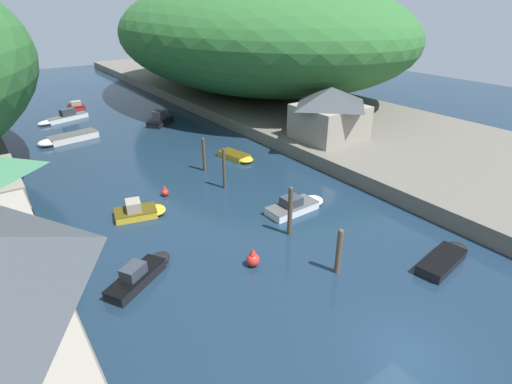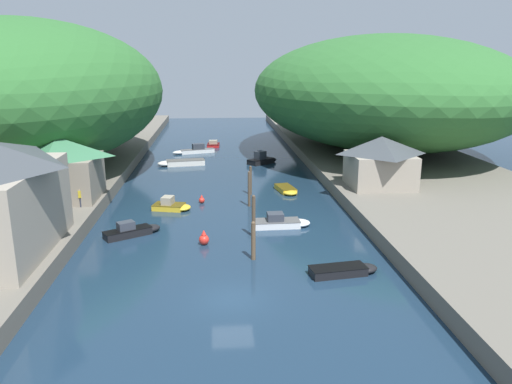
{
  "view_description": "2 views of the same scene",
  "coord_description": "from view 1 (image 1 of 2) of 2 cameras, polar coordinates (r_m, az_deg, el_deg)",
  "views": [
    {
      "loc": [
        -12.66,
        -6.43,
        14.01
      ],
      "look_at": [
        2.34,
        14.75,
        1.39
      ],
      "focal_mm": 28.0,
      "sensor_mm": 36.0,
      "label": 1
    },
    {
      "loc": [
        -0.83,
        -26.92,
        13.73
      ],
      "look_at": [
        2.66,
        14.83,
        2.58
      ],
      "focal_mm": 35.0,
      "sensor_mm": 36.0,
      "label": 2
    }
  ],
  "objects": [
    {
      "name": "right_bank",
      "position": [
        52.22,
        8.37,
        10.82
      ],
      "size": [
        22.0,
        120.0,
        1.28
      ],
      "color": "#666056",
      "rests_on": "ground"
    },
    {
      "name": "mooring_post_fourth",
      "position": [
        32.15,
        -4.58,
        3.4
      ],
      "size": [
        0.25,
        0.25,
        3.46
      ],
      "color": "#4C3D2D",
      "rests_on": "water_surface"
    },
    {
      "name": "mooring_post_nearest",
      "position": [
        22.77,
        11.75,
        -8.25
      ],
      "size": [
        0.32,
        0.32,
        2.84
      ],
      "color": "brown",
      "rests_on": "water_surface"
    },
    {
      "name": "boat_near_quay",
      "position": [
        29.61,
        -16.19,
        -2.61
      ],
      "size": [
        3.86,
        2.55,
        1.25
      ],
      "rotation": [
        0.0,
        0.0,
        4.46
      ],
      "color": "gold",
      "rests_on": "water_surface"
    },
    {
      "name": "person_by_boathouse",
      "position": [
        25.26,
        -30.77,
        -5.84
      ],
      "size": [
        0.28,
        0.41,
        1.69
      ],
      "rotation": [
        0.0,
        0.0,
        1.42
      ],
      "color": "#282D3D",
      "rests_on": "left_bank"
    },
    {
      "name": "mooring_post_second",
      "position": [
        25.7,
        4.89,
        -2.71
      ],
      "size": [
        0.3,
        0.3,
        3.45
      ],
      "color": "#4C3D2D",
      "rests_on": "water_surface"
    },
    {
      "name": "boat_open_rowboat",
      "position": [
        63.23,
        -24.34,
        11.17
      ],
      "size": [
        2.11,
        3.72,
        1.05
      ],
      "rotation": [
        0.0,
        0.0,
        6.23
      ],
      "color": "red",
      "rests_on": "water_surface"
    },
    {
      "name": "boat_far_upstream",
      "position": [
        29.36,
        5.9,
        -1.88
      ],
      "size": [
        4.87,
        1.82,
        1.23
      ],
      "rotation": [
        0.0,
        0.0,
        4.74
      ],
      "color": "white",
      "rests_on": "water_surface"
    },
    {
      "name": "right_bank_cottage",
      "position": [
        40.76,
        10.52,
        11.15
      ],
      "size": [
        6.61,
        6.2,
        5.07
      ],
      "color": "gray",
      "rests_on": "right_bank"
    },
    {
      "name": "boat_small_dinghy",
      "position": [
        51.4,
        -13.33,
        10.01
      ],
      "size": [
        4.6,
        4.13,
        1.73
      ],
      "rotation": [
        0.0,
        0.0,
        5.38
      ],
      "color": "black",
      "rests_on": "water_surface"
    },
    {
      "name": "boat_yellow_tender",
      "position": [
        23.26,
        -16.03,
        -11.06
      ],
      "size": [
        4.63,
        3.44,
        1.26
      ],
      "rotation": [
        0.0,
        0.0,
        5.25
      ],
      "color": "black",
      "rests_on": "water_surface"
    },
    {
      "name": "channel_buoy_far",
      "position": [
        23.35,
        -0.44,
        -9.54
      ],
      "size": [
        0.79,
        0.79,
        1.18
      ],
      "color": "red",
      "rests_on": "water_surface"
    },
    {
      "name": "boat_far_right_bank",
      "position": [
        38.7,
        -2.68,
        5.08
      ],
      "size": [
        2.26,
        4.17,
        0.52
      ],
      "rotation": [
        0.0,
        0.0,
        3.33
      ],
      "color": "gold",
      "rests_on": "water_surface"
    },
    {
      "name": "boat_mid_channel",
      "position": [
        56.75,
        -25.89,
        9.51
      ],
      "size": [
        6.45,
        3.02,
        1.43
      ],
      "rotation": [
        0.0,
        0.0,
        1.86
      ],
      "color": "white",
      "rests_on": "water_surface"
    },
    {
      "name": "channel_buoy_near",
      "position": [
        32.11,
        -12.89,
        0.02
      ],
      "size": [
        0.58,
        0.58,
        0.87
      ],
      "color": "red",
      "rests_on": "water_surface"
    },
    {
      "name": "boat_white_cruiser",
      "position": [
        48.15,
        -25.49,
        6.91
      ],
      "size": [
        6.47,
        2.85,
        0.72
      ],
      "rotation": [
        0.0,
        0.0,
        1.73
      ],
      "color": "silver",
      "rests_on": "water_surface"
    },
    {
      "name": "water_surface",
      "position": [
        41.03,
        -15.21,
        5.03
      ],
      "size": [
        130.0,
        130.0,
        0.0
      ],
      "primitive_type": "plane",
      "color": "#192D42",
      "rests_on": "ground"
    },
    {
      "name": "boat_navy_launch",
      "position": [
        26.24,
        25.45,
        -8.49
      ],
      "size": [
        4.78,
        2.05,
        0.58
      ],
      "rotation": [
        0.0,
        0.0,
        4.86
      ],
      "color": "black",
      "rests_on": "water_surface"
    },
    {
      "name": "mooring_post_farthest",
      "position": [
        35.84,
        -7.46,
        5.36
      ],
      "size": [
        0.28,
        0.28,
        3.1
      ],
      "color": "#4C3D2D",
      "rests_on": "water_surface"
    },
    {
      "name": "hillside_right",
      "position": [
        63.02,
        -0.33,
        21.62
      ],
      "size": [
        36.64,
        51.29,
        15.99
      ],
      "color": "#2D662D",
      "rests_on": "right_bank"
    }
  ]
}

